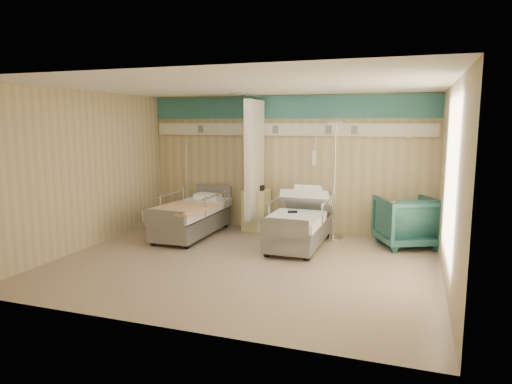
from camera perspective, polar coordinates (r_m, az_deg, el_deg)
ground at (r=7.47m, az=-1.50°, el=-8.80°), size 6.00×5.00×0.00m
room_walls at (r=7.38m, az=-1.08°, el=5.73°), size 6.04×5.04×2.82m
bed_right at (r=8.42m, az=5.46°, el=-4.60°), size 1.00×2.16×0.63m
bed_left at (r=9.17m, az=-8.05°, el=-3.54°), size 1.00×2.16×0.63m
bedside_cabinet at (r=9.55m, az=0.03°, el=-2.28°), size 0.50×0.48×0.85m
visitor_armchair at (r=8.75m, az=18.30°, el=-3.53°), size 1.31×1.32×0.92m
waffle_blanket at (r=8.61m, az=18.19°, el=-0.39°), size 0.78×0.75×0.07m
iv_stand_right at (r=8.97m, az=9.66°, el=-2.89°), size 0.40×0.40×2.25m
iv_stand_left at (r=10.04m, az=-8.51°, el=-2.14°), size 0.33×0.33×1.82m
call_remote at (r=8.25m, az=4.58°, el=-2.48°), size 0.18×0.14×0.04m
tan_blanket at (r=8.68m, az=-9.21°, el=-1.99°), size 1.07×1.30×0.04m
toiletry_bag at (r=9.43m, az=0.38°, el=0.53°), size 0.22×0.17×0.11m
white_cup at (r=9.52m, az=-0.35°, el=0.63°), size 0.10×0.10×0.12m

